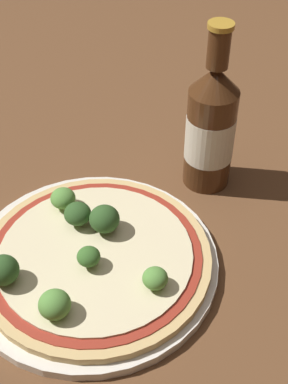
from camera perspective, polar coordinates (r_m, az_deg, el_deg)
name	(u,v)px	position (r m, az deg, el deg)	size (l,w,h in m)	color
ground_plane	(104,251)	(0.64, -4.30, -6.25)	(3.00, 3.00, 0.00)	brown
plate	(93,262)	(0.62, -5.51, -7.46)	(0.29, 0.29, 0.01)	silver
pizza	(94,256)	(0.61, -5.30, -6.85)	(0.26, 0.26, 0.01)	tan
broccoli_floret_0	(3,270)	(0.58, -14.81, -8.06)	(0.03, 0.03, 0.03)	#89A866
broccoli_floret_1	(63,198)	(0.65, -8.64, -0.67)	(0.03, 0.03, 0.03)	#89A866
broccoli_floret_2	(78,214)	(0.63, -7.10, -2.32)	(0.03, 0.03, 0.03)	#89A866
broccoli_floret_3	(55,305)	(0.55, -9.51, -11.76)	(0.03, 0.03, 0.03)	#89A866
broccoli_floret_4	(108,220)	(0.61, -3.82, -2.97)	(0.04, 0.04, 0.03)	#89A866
broccoli_floret_5	(155,278)	(0.56, 1.20, -9.20)	(0.03, 0.03, 0.02)	#89A866
broccoli_floret_6	(92,257)	(0.58, -5.60, -6.95)	(0.03, 0.03, 0.02)	#89A866
beer_bottle	(211,127)	(0.68, 7.12, 6.87)	(0.06, 0.06, 0.23)	#472814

